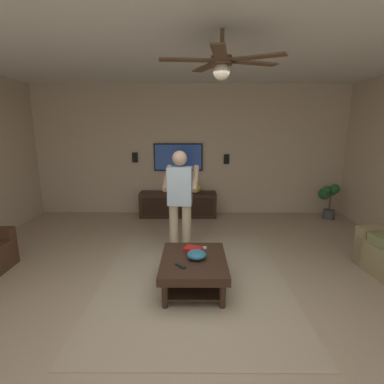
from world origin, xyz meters
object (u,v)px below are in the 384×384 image
at_px(person_standing, 180,197).
at_px(potted_plant_tall, 328,197).
at_px(bowl, 197,255).
at_px(media_console, 178,204).
at_px(book, 193,249).
at_px(ceiling_fan, 223,63).
at_px(tv, 178,157).
at_px(wall_speaker_right, 135,157).
at_px(coffee_table, 194,266).
at_px(remote_white, 201,248).
at_px(vase_round, 196,188).
at_px(wall_speaker_left, 227,159).
at_px(remote_black, 181,266).

height_order(person_standing, potted_plant_tall, person_standing).
bearing_deg(bowl, media_console, 7.19).
height_order(book, ceiling_fan, ceiling_fan).
distance_m(tv, wall_speaker_right, 0.98).
bearing_deg(coffee_table, media_console, 6.52).
xyz_separation_m(coffee_table, tv, (3.27, 0.35, 1.02)).
height_order(person_standing, remote_white, person_standing).
relative_size(person_standing, vase_round, 7.45).
relative_size(tv, wall_speaker_left, 5.00).
relative_size(book, wall_speaker_right, 1.00).
distance_m(coffee_table, tv, 3.44).
bearing_deg(vase_round, wall_speaker_right, 78.26).
height_order(media_console, potted_plant_tall, potted_plant_tall).
bearing_deg(remote_white, potted_plant_tall, 41.80).
distance_m(bowl, ceiling_fan, 2.16).
xyz_separation_m(person_standing, remote_black, (-1.22, -0.06, -0.52)).
bearing_deg(vase_round, coffee_table, 178.94).
height_order(coffee_table, tv, tv).
height_order(bowl, remote_white, bowl).
bearing_deg(potted_plant_tall, ceiling_fan, 140.19).
relative_size(person_standing, ceiling_fan, 1.38).
bearing_deg(remote_black, tv, 141.33).
distance_m(tv, remote_white, 3.13).
bearing_deg(remote_white, wall_speaker_left, 77.37).
height_order(bowl, remote_black, bowl).
distance_m(media_console, bowl, 3.06).
height_order(coffee_table, media_console, media_console).
relative_size(wall_speaker_left, ceiling_fan, 0.18).
bearing_deg(wall_speaker_right, coffee_table, -158.00).
relative_size(remote_white, wall_speaker_left, 0.68).
distance_m(bowl, book, 0.26).
bearing_deg(wall_speaker_left, book, 166.02).
bearing_deg(tv, bowl, 6.67).
bearing_deg(vase_round, tv, 55.69).
height_order(remote_white, book, book).
relative_size(tv, bowl, 4.68).
bearing_deg(remote_black, media_console, 141.57).
relative_size(remote_black, vase_round, 0.68).
distance_m(person_standing, potted_plant_tall, 3.69).
relative_size(potted_plant_tall, book, 3.58).
bearing_deg(potted_plant_tall, tv, 83.20).
relative_size(remote_white, wall_speaker_right, 0.68).
relative_size(wall_speaker_left, wall_speaker_right, 1.00).
height_order(bowl, wall_speaker_right, wall_speaker_right).
bearing_deg(tv, ceiling_fan, 9.79).
bearing_deg(remote_black, remote_white, 112.43).
bearing_deg(media_console, coffee_table, 6.52).
distance_m(potted_plant_tall, wall_speaker_left, 2.37).
distance_m(book, wall_speaker_right, 3.42).
relative_size(coffee_table, media_console, 0.59).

